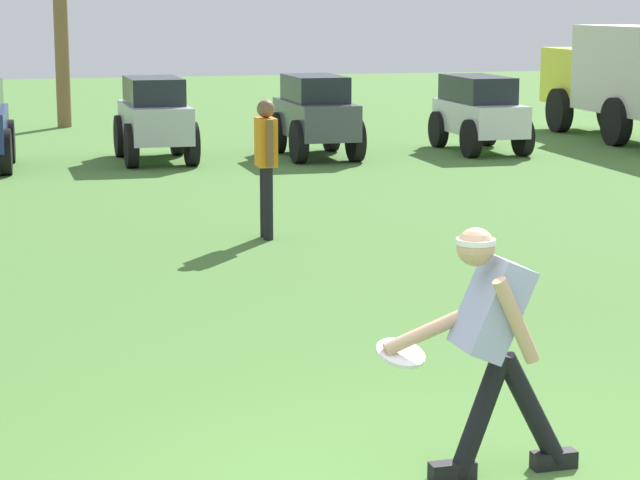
{
  "coord_description": "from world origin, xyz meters",
  "views": [
    {
      "loc": [
        -2.29,
        -5.53,
        2.6
      ],
      "look_at": [
        0.16,
        3.09,
        0.9
      ],
      "focal_mm": 70.0,
      "sensor_mm": 36.0,
      "label": 1
    }
  ],
  "objects_px": {
    "box_truck": "(632,77)",
    "frisbee_thrower": "(492,338)",
    "teammate_near_sideline": "(266,156)",
    "parked_car_slot_f": "(479,111)",
    "frisbee_in_flight": "(400,353)",
    "parked_car_slot_e": "(315,114)",
    "parked_car_slot_d": "(154,117)"
  },
  "relations": [
    {
      "from": "parked_car_slot_f",
      "to": "frisbee_in_flight",
      "type": "bearing_deg",
      "value": -114.56
    },
    {
      "from": "teammate_near_sideline",
      "to": "parked_car_slot_e",
      "type": "distance_m",
      "value": 7.67
    },
    {
      "from": "teammate_near_sideline",
      "to": "parked_car_slot_d",
      "type": "relative_size",
      "value": 0.66
    },
    {
      "from": "parked_car_slot_d",
      "to": "parked_car_slot_e",
      "type": "distance_m",
      "value": 2.76
    },
    {
      "from": "frisbee_thrower",
      "to": "parked_car_slot_d",
      "type": "xyz_separation_m",
      "value": [
        0.32,
        14.74,
        -0.05
      ]
    },
    {
      "from": "teammate_near_sideline",
      "to": "parked_car_slot_f",
      "type": "relative_size",
      "value": 0.64
    },
    {
      "from": "teammate_near_sideline",
      "to": "parked_car_slot_e",
      "type": "relative_size",
      "value": 0.66
    },
    {
      "from": "parked_car_slot_f",
      "to": "box_truck",
      "type": "xyz_separation_m",
      "value": [
        3.41,
        0.64,
        0.51
      ]
    },
    {
      "from": "frisbee_thrower",
      "to": "parked_car_slot_f",
      "type": "xyz_separation_m",
      "value": [
        6.12,
        14.6,
        -0.07
      ]
    },
    {
      "from": "frisbee_thrower",
      "to": "box_truck",
      "type": "distance_m",
      "value": 17.98
    },
    {
      "from": "frisbee_thrower",
      "to": "parked_car_slot_e",
      "type": "relative_size",
      "value": 0.6
    },
    {
      "from": "frisbee_in_flight",
      "to": "parked_car_slot_e",
      "type": "bearing_deg",
      "value": 76.19
    },
    {
      "from": "frisbee_thrower",
      "to": "parked_car_slot_f",
      "type": "height_order",
      "value": "frisbee_thrower"
    },
    {
      "from": "frisbee_in_flight",
      "to": "teammate_near_sideline",
      "type": "height_order",
      "value": "teammate_near_sideline"
    },
    {
      "from": "frisbee_thrower",
      "to": "parked_car_slot_d",
      "type": "relative_size",
      "value": 0.6
    },
    {
      "from": "box_truck",
      "to": "parked_car_slot_e",
      "type": "bearing_deg",
      "value": -174.05
    },
    {
      "from": "parked_car_slot_e",
      "to": "parked_car_slot_f",
      "type": "xyz_separation_m",
      "value": [
        3.05,
        0.03,
        -0.02
      ]
    },
    {
      "from": "frisbee_thrower",
      "to": "parked_car_slot_d",
      "type": "distance_m",
      "value": 14.75
    },
    {
      "from": "parked_car_slot_f",
      "to": "teammate_near_sideline",
      "type": "bearing_deg",
      "value": -127.88
    },
    {
      "from": "frisbee_thrower",
      "to": "frisbee_in_flight",
      "type": "xyz_separation_m",
      "value": [
        -0.46,
        0.2,
        -0.11
      ]
    },
    {
      "from": "frisbee_in_flight",
      "to": "teammate_near_sideline",
      "type": "distance_m",
      "value": 7.21
    },
    {
      "from": "box_truck",
      "to": "frisbee_thrower",
      "type": "bearing_deg",
      "value": -122.01
    },
    {
      "from": "frisbee_thrower",
      "to": "frisbee_in_flight",
      "type": "distance_m",
      "value": 0.52
    },
    {
      "from": "parked_car_slot_f",
      "to": "box_truck",
      "type": "relative_size",
      "value": 0.41
    },
    {
      "from": "frisbee_thrower",
      "to": "parked_car_slot_e",
      "type": "bearing_deg",
      "value": 78.11
    },
    {
      "from": "box_truck",
      "to": "teammate_near_sideline",
      "type": "bearing_deg",
      "value": -138.91
    },
    {
      "from": "frisbee_thrower",
      "to": "parked_car_slot_d",
      "type": "height_order",
      "value": "frisbee_thrower"
    },
    {
      "from": "parked_car_slot_e",
      "to": "box_truck",
      "type": "height_order",
      "value": "box_truck"
    },
    {
      "from": "teammate_near_sideline",
      "to": "box_truck",
      "type": "bearing_deg",
      "value": 41.09
    },
    {
      "from": "frisbee_thrower",
      "to": "frisbee_in_flight",
      "type": "bearing_deg",
      "value": 157.02
    },
    {
      "from": "parked_car_slot_d",
      "to": "parked_car_slot_e",
      "type": "height_order",
      "value": "same"
    },
    {
      "from": "teammate_near_sideline",
      "to": "frisbee_thrower",
      "type": "bearing_deg",
      "value": -93.71
    }
  ]
}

